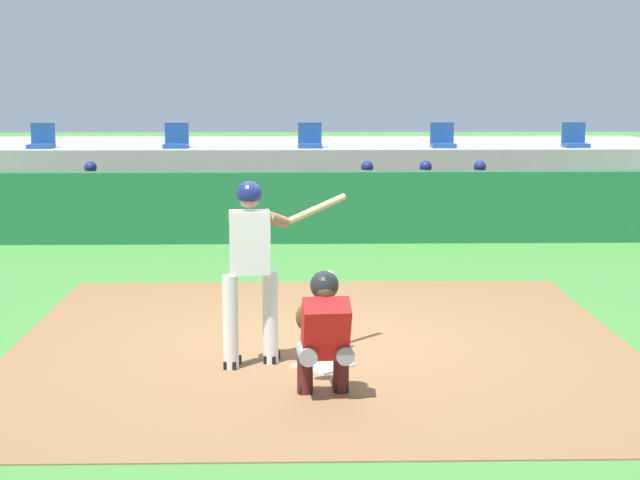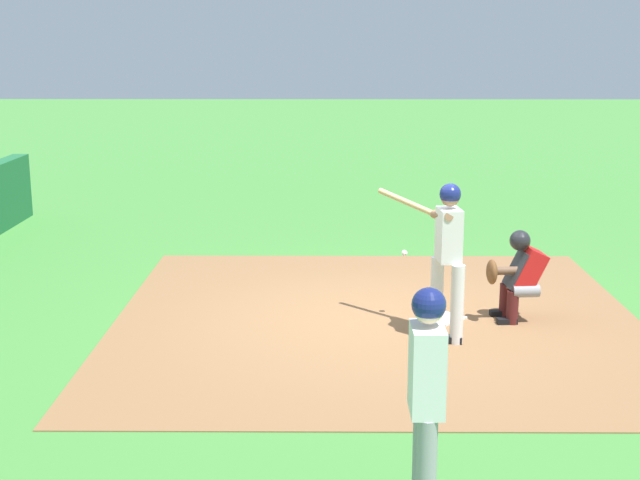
% 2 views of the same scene
% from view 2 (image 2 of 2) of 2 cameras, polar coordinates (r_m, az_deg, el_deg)
% --- Properties ---
extents(ground_plane, '(80.00, 80.00, 0.00)m').
position_cam_2_polar(ground_plane, '(10.92, 3.69, -5.13)').
color(ground_plane, '#428438').
extents(dirt_infield, '(6.40, 6.40, 0.01)m').
position_cam_2_polar(dirt_infield, '(10.91, 3.69, -5.10)').
color(dirt_infield, olive).
rests_on(dirt_infield, ground).
extents(home_plate, '(0.62, 0.62, 0.02)m').
position_cam_2_polar(home_plate, '(10.98, 7.88, -4.98)').
color(home_plate, white).
rests_on(home_plate, dirt_infield).
extents(batter_at_plate, '(1.21, 0.92, 1.80)m').
position_cam_2_polar(batter_at_plate, '(10.06, 8.15, -0.67)').
color(batter_at_plate, silver).
rests_on(batter_at_plate, ground).
extents(catcher_crouched, '(0.51, 1.75, 1.13)m').
position_cam_2_polar(catcher_crouched, '(10.95, 12.63, -2.04)').
color(catcher_crouched, gray).
rests_on(catcher_crouched, ground).
extents(on_deck_batter, '(0.58, 0.23, 1.79)m').
position_cam_2_polar(on_deck_batter, '(6.07, 6.87, -10.00)').
color(on_deck_batter, '#99999E').
rests_on(on_deck_batter, ground).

